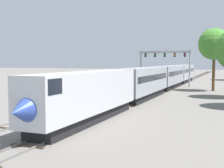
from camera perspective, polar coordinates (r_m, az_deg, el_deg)
ground_plane at (r=27.81m, az=-11.24°, el=-7.82°), size 400.00×400.00×0.00m
track_main at (r=83.98m, az=12.86°, el=0.23°), size 2.60×200.00×0.16m
track_near at (r=65.67m, az=5.40°, el=-0.77°), size 2.60×160.00×0.16m
passenger_train at (r=57.78m, az=8.83°, el=1.04°), size 3.04×79.85×4.80m
signal_gantry at (r=72.58m, az=9.74°, el=4.55°), size 12.10×0.49×8.55m
trackside_tree_mid at (r=62.98m, az=18.45°, el=7.02°), size 6.13×6.13×12.19m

